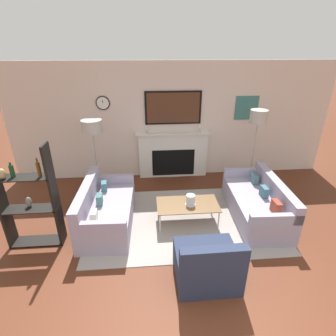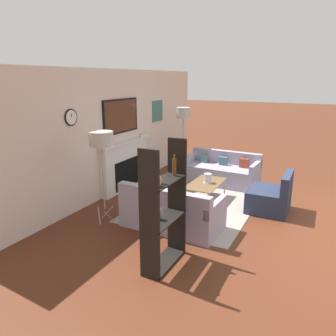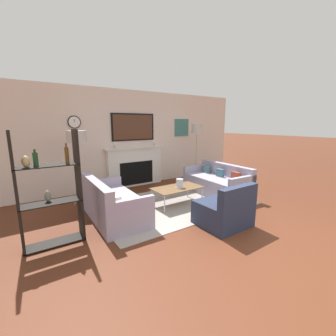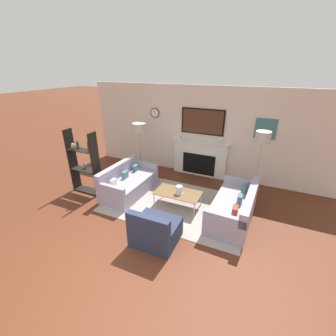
{
  "view_description": "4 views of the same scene",
  "coord_description": "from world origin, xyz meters",
  "px_view_note": "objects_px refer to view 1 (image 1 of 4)",
  "views": [
    {
      "loc": [
        -0.62,
        -1.51,
        2.96
      ],
      "look_at": [
        -0.25,
        2.89,
        0.9
      ],
      "focal_mm": 28.0,
      "sensor_mm": 36.0,
      "label": 1
    },
    {
      "loc": [
        -6.09,
        0.22,
        2.52
      ],
      "look_at": [
        -0.24,
        3.15,
        0.71
      ],
      "focal_mm": 35.0,
      "sensor_mm": 36.0,
      "label": 2
    },
    {
      "loc": [
        -2.8,
        -1.44,
        1.8
      ],
      "look_at": [
        0.07,
        2.8,
        0.78
      ],
      "focal_mm": 24.0,
      "sensor_mm": 36.0,
      "label": 3
    },
    {
      "loc": [
        1.79,
        -1.93,
        3.17
      ],
      "look_at": [
        -0.33,
        2.72,
        0.85
      ],
      "focal_mm": 24.0,
      "sensor_mm": 36.0,
      "label": 4
    }
  ],
  "objects_px": {
    "couch_left": "(105,211)",
    "floor_lamp_left": "(92,127)",
    "hurricane_candle": "(191,201)",
    "floor_lamp_right": "(258,118)",
    "shelf_unit": "(28,199)",
    "couch_right": "(258,204)",
    "armchair": "(207,264)",
    "coffee_table": "(188,205)"
  },
  "relations": [
    {
      "from": "couch_left",
      "to": "couch_right",
      "type": "height_order",
      "value": "couch_left"
    },
    {
      "from": "hurricane_candle",
      "to": "floor_lamp_right",
      "type": "relative_size",
      "value": 0.11
    },
    {
      "from": "coffee_table",
      "to": "shelf_unit",
      "type": "xyz_separation_m",
      "value": [
        -2.54,
        -0.33,
        0.47
      ]
    },
    {
      "from": "floor_lamp_right",
      "to": "hurricane_candle",
      "type": "bearing_deg",
      "value": -141.21
    },
    {
      "from": "couch_right",
      "to": "shelf_unit",
      "type": "bearing_deg",
      "value": -174.02
    },
    {
      "from": "hurricane_candle",
      "to": "shelf_unit",
      "type": "height_order",
      "value": "shelf_unit"
    },
    {
      "from": "armchair",
      "to": "couch_right",
      "type": "bearing_deg",
      "value": 47.6
    },
    {
      "from": "couch_left",
      "to": "floor_lamp_left",
      "type": "bearing_deg",
      "value": 104.15
    },
    {
      "from": "coffee_table",
      "to": "floor_lamp_right",
      "type": "height_order",
      "value": "floor_lamp_right"
    },
    {
      "from": "hurricane_candle",
      "to": "floor_lamp_left",
      "type": "height_order",
      "value": "floor_lamp_left"
    },
    {
      "from": "hurricane_candle",
      "to": "coffee_table",
      "type": "bearing_deg",
      "value": 149.53
    },
    {
      "from": "couch_left",
      "to": "floor_lamp_left",
      "type": "relative_size",
      "value": 1.03
    },
    {
      "from": "couch_right",
      "to": "floor_lamp_left",
      "type": "height_order",
      "value": "floor_lamp_left"
    },
    {
      "from": "floor_lamp_left",
      "to": "hurricane_candle",
      "type": "bearing_deg",
      "value": -35.25
    },
    {
      "from": "hurricane_candle",
      "to": "floor_lamp_left",
      "type": "bearing_deg",
      "value": 144.75
    },
    {
      "from": "couch_left",
      "to": "floor_lamp_right",
      "type": "bearing_deg",
      "value": 20.75
    },
    {
      "from": "coffee_table",
      "to": "floor_lamp_left",
      "type": "distance_m",
      "value": 2.45
    },
    {
      "from": "hurricane_candle",
      "to": "floor_lamp_right",
      "type": "xyz_separation_m",
      "value": [
        1.6,
        1.29,
        1.13
      ]
    },
    {
      "from": "couch_right",
      "to": "hurricane_candle",
      "type": "xyz_separation_m",
      "value": [
        -1.3,
        -0.1,
        0.2
      ]
    },
    {
      "from": "coffee_table",
      "to": "shelf_unit",
      "type": "height_order",
      "value": "shelf_unit"
    },
    {
      "from": "shelf_unit",
      "to": "armchair",
      "type": "bearing_deg",
      "value": -20.71
    },
    {
      "from": "floor_lamp_left",
      "to": "shelf_unit",
      "type": "xyz_separation_m",
      "value": [
        -0.77,
        -1.59,
        -0.66
      ]
    },
    {
      "from": "couch_right",
      "to": "armchair",
      "type": "bearing_deg",
      "value": -132.4
    },
    {
      "from": "shelf_unit",
      "to": "hurricane_candle",
      "type": "bearing_deg",
      "value": 6.77
    },
    {
      "from": "couch_right",
      "to": "shelf_unit",
      "type": "relative_size",
      "value": 1.05
    },
    {
      "from": "couch_right",
      "to": "floor_lamp_right",
      "type": "height_order",
      "value": "floor_lamp_right"
    },
    {
      "from": "couch_left",
      "to": "floor_lamp_right",
      "type": "height_order",
      "value": "floor_lamp_right"
    },
    {
      "from": "armchair",
      "to": "floor_lamp_left",
      "type": "relative_size",
      "value": 0.51
    },
    {
      "from": "couch_left",
      "to": "shelf_unit",
      "type": "height_order",
      "value": "shelf_unit"
    },
    {
      "from": "floor_lamp_left",
      "to": "floor_lamp_right",
      "type": "height_order",
      "value": "floor_lamp_right"
    },
    {
      "from": "couch_left",
      "to": "hurricane_candle",
      "type": "bearing_deg",
      "value": -3.88
    },
    {
      "from": "coffee_table",
      "to": "floor_lamp_right",
      "type": "relative_size",
      "value": 0.62
    },
    {
      "from": "floor_lamp_right",
      "to": "coffee_table",
      "type": "bearing_deg",
      "value": -142.55
    },
    {
      "from": "armchair",
      "to": "hurricane_candle",
      "type": "height_order",
      "value": "armchair"
    },
    {
      "from": "armchair",
      "to": "floor_lamp_right",
      "type": "relative_size",
      "value": 0.48
    },
    {
      "from": "armchair",
      "to": "shelf_unit",
      "type": "distance_m",
      "value": 2.85
    },
    {
      "from": "shelf_unit",
      "to": "couch_right",
      "type": "bearing_deg",
      "value": 5.98
    },
    {
      "from": "armchair",
      "to": "floor_lamp_left",
      "type": "xyz_separation_m",
      "value": [
        -1.84,
        2.58,
        1.23
      ]
    },
    {
      "from": "armchair",
      "to": "coffee_table",
      "type": "distance_m",
      "value": 1.33
    },
    {
      "from": "hurricane_candle",
      "to": "couch_left",
      "type": "bearing_deg",
      "value": 176.12
    },
    {
      "from": "floor_lamp_left",
      "to": "couch_right",
      "type": "bearing_deg",
      "value": -20.85
    },
    {
      "from": "couch_right",
      "to": "coffee_table",
      "type": "distance_m",
      "value": 1.35
    }
  ]
}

